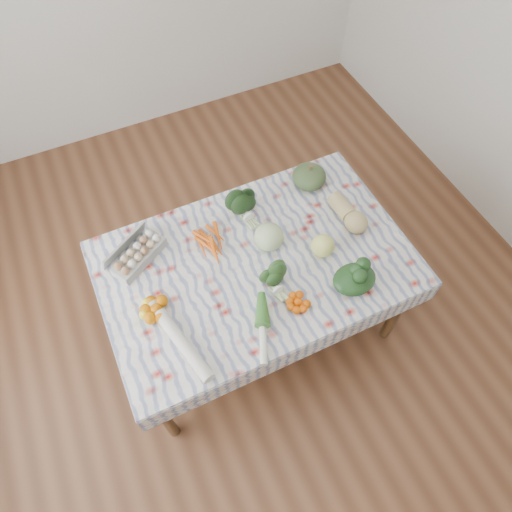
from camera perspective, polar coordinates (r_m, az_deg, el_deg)
ground at (r=3.13m, az=0.00°, el=-8.18°), size 4.50×4.50×0.00m
dining_table at (r=2.53m, az=0.00°, el=-1.74°), size 1.60×1.00×0.75m
tablecloth at (r=2.46m, az=0.00°, el=-0.81°), size 1.66×1.06×0.01m
egg_carton at (r=2.51m, az=-14.42°, el=0.10°), size 0.34×0.28×0.09m
carrot_bunch at (r=2.51m, az=-5.54°, el=1.58°), size 0.27×0.26×0.04m
kale_bunch at (r=2.58m, az=-1.62°, el=6.16°), size 0.20×0.18×0.16m
kabocha_squash at (r=2.76m, az=6.65°, el=9.83°), size 0.25×0.25×0.13m
cabbage at (r=2.45m, az=1.64°, el=2.42°), size 0.16×0.16×0.16m
butternut_squash at (r=2.62m, az=11.49°, el=5.36°), size 0.15×0.28×0.13m
orange_cluster at (r=2.33m, az=-12.36°, el=-6.51°), size 0.26×0.26×0.07m
broccoli at (r=2.33m, az=2.20°, el=-3.12°), size 0.16×0.16×0.11m
mandarin_cluster at (r=2.32m, az=5.28°, el=-5.73°), size 0.17×0.17×0.05m
grapefruit at (r=2.46m, az=8.35°, el=1.28°), size 0.14×0.14×0.13m
spinach_bag at (r=2.39m, az=12.19°, el=-2.85°), size 0.24×0.19×0.10m
daikon at (r=2.23m, az=-9.05°, el=-10.90°), size 0.17×0.45×0.06m
leek at (r=2.25m, az=0.84°, el=-9.15°), size 0.18×0.34×0.04m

